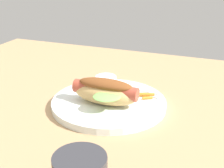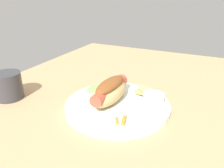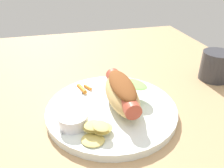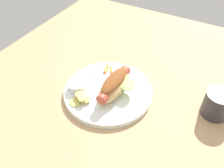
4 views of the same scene
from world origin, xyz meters
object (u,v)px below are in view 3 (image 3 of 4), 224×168
Objects in this scene: carrot_garnish at (83,88)px; drinking_cup at (216,66)px; hot_dog at (122,92)px; sauce_ramekin at (73,120)px; knife at (79,101)px; chips_pile at (97,130)px; fork at (70,104)px; plate at (112,109)px.

drinking_cup is (-0.19, -34.70, 1.73)cm from carrot_garnish.
hot_dog is 28.88cm from drinking_cup.
sauce_ramekin is 12.56cm from carrot_garnish.
knife is (3.39, 8.51, -2.91)cm from hot_dog.
drinking_cup reaches higher than chips_pile.
drinking_cup reaches higher than sauce_ramekin.
hot_dog is 1.99× the size of drinking_cup.
chips_pile reaches higher than fork.
fork is at bearing 73.07° from plate.
drinking_cup is (7.69, -27.82, -0.93)cm from hot_dog.
plate is at bearing -149.29° from carrot_garnish.
knife is 2.05× the size of chips_pile.
plate is 31.12cm from drinking_cup.
sauce_ramekin is (-4.12, 8.23, 2.02)cm from plate.
hot_dog is at bearing 76.90° from knife.
hot_dog is 0.89× the size of fork.
fork is at bearing 145.80° from carrot_garnish.
carrot_garnish is at bearing 30.71° from plate.
knife is (0.87, -2.02, -0.02)cm from fork.
sauce_ramekin is at bearing 163.64° from carrot_garnish.
drinking_cup is at bearing 105.93° from hot_dog.
sauce_ramekin is (-4.14, 10.41, -1.87)cm from hot_dog.
sauce_ramekin is at bearing -67.84° from hot_dog.
carrot_garnish is at bearing 157.32° from fork.
hot_dog reaches higher than sauce_ramekin.
sauce_ramekin is at bearing 107.20° from drinking_cup.
drinking_cup is (4.30, -36.33, 1.98)cm from knife.
drinking_cup is (15.42, -34.66, 1.09)cm from chips_pile.
fork is 1.18× the size of knife.
drinking_cup is (11.83, -38.23, 0.94)cm from sauce_ramekin.
chips_pile is (-10.25, -3.69, 0.87)cm from fork.
plate is 1.85× the size of knife.
carrot_garnish is at bearing 0.15° from chips_pile.
hot_dog is 11.20cm from fork.
knife is 1.90× the size of drinking_cup.
drinking_cup is at bearing -90.32° from carrot_garnish.
chips_pile is at bearing 148.88° from plate.
plate is at bearing 70.29° from knife.
carrot_garnish is (12.03, -3.53, -0.78)cm from sauce_ramekin.
plate is at bearing -31.12° from chips_pile.
hot_dog and drinking_cup have the same top height.
sauce_ramekin reaches higher than plate.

